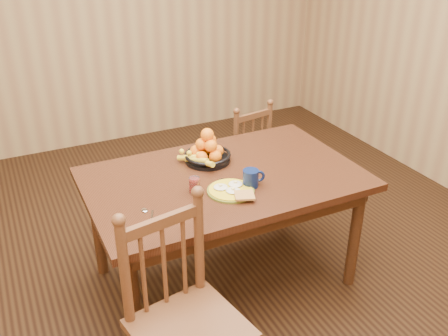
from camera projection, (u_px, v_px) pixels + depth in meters
name	position (u px, v px, depth m)	size (l,w,h in m)	color
room	(224.00, 76.00, 2.66)	(4.52, 5.02, 2.72)	black
dining_table	(224.00, 188.00, 2.97)	(1.60, 1.00, 0.75)	black
chair_far	(242.00, 154.00, 3.96)	(0.45, 0.43, 0.86)	#4E2D17
chair_near	(184.00, 321.00, 2.24)	(0.54, 0.52, 1.03)	#4E2D17
breakfast_plate	(231.00, 190.00, 2.75)	(0.26, 0.30, 0.04)	#59601E
fork	(225.00, 185.00, 2.82)	(0.04, 0.18, 0.00)	silver
spoon	(147.00, 212.00, 2.56)	(0.06, 0.15, 0.01)	silver
coffee_mug	(251.00, 178.00, 2.80)	(0.13, 0.09, 0.10)	#0B173E
juice_glass	(194.00, 185.00, 2.74)	(0.06, 0.06, 0.09)	silver
fruit_bowl	(207.00, 152.00, 3.07)	(0.32, 0.32, 0.22)	black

